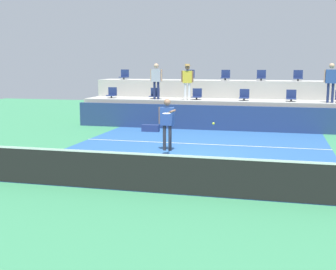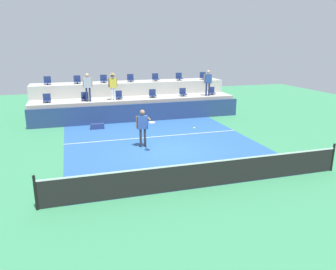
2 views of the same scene
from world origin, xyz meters
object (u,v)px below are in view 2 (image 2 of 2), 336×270
stadium_chair_lower_far_left (47,99)px  stadium_chair_upper_center (131,79)px  stadium_chair_upper_mid_right (156,78)px  tennis_player (143,124)px  stadium_chair_upper_far_right (203,76)px  stadium_chair_upper_left (77,80)px  stadium_chair_lower_far_right (212,91)px  stadium_chair_upper_right (179,77)px  equipment_bag (97,126)px  stadium_chair_lower_left (85,97)px  tennis_ball (194,128)px  spectator_in_white (88,85)px  spectator_leaning_on_rail (208,80)px  stadium_chair_upper_mid_left (104,79)px  stadium_chair_lower_right (183,93)px  spectator_with_hat (113,84)px  stadium_chair_lower_mid_left (119,96)px  stadium_chair_lower_mid_right (153,94)px  stadium_chair_upper_far_left (47,81)px

stadium_chair_lower_far_left → stadium_chair_upper_center: 5.74m
stadium_chair_upper_mid_right → tennis_player: 8.66m
stadium_chair_lower_far_left → tennis_player: bearing=-55.1°
stadium_chair_upper_far_right → stadium_chair_upper_left: bearing=180.0°
stadium_chair_lower_far_right → stadium_chair_upper_mid_right: size_ratio=1.00×
stadium_chair_upper_right → tennis_player: size_ratio=0.30×
stadium_chair_upper_mid_right → stadium_chair_upper_right: 1.74m
stadium_chair_lower_far_right → equipment_bag: size_ratio=0.68×
stadium_chair_lower_left → stadium_chair_lower_far_right: (8.45, 0.00, 0.00)m
stadium_chair_lower_far_right → tennis_ball: size_ratio=7.65×
stadium_chair_upper_center → stadium_chair_upper_far_right: same height
spectator_in_white → spectator_leaning_on_rail: 7.78m
stadium_chair_upper_mid_left → stadium_chair_upper_mid_right: 3.58m
stadium_chair_upper_left → stadium_chair_upper_mid_right: bearing=0.0°
stadium_chair_upper_mid_right → tennis_ball: (-0.92, -9.88, -1.10)m
stadium_chair_upper_mid_right → equipment_bag: size_ratio=0.68×
tennis_ball → equipment_bag: size_ratio=0.09×
equipment_bag → tennis_player: bearing=-66.4°
stadium_chair_lower_right → tennis_player: stadium_chair_lower_right is taller
stadium_chair_lower_far_left → stadium_chair_upper_left: 2.72m
spectator_in_white → equipment_bag: bearing=-82.0°
stadium_chair_upper_center → spectator_with_hat: 2.65m
stadium_chair_lower_mid_left → stadium_chair_lower_far_right: (6.38, 0.00, 0.00)m
stadium_chair_lower_far_right → spectator_with_hat: bearing=-176.8°
stadium_chair_upper_mid_right → spectator_in_white: size_ratio=0.31×
stadium_chair_upper_mid_left → stadium_chair_upper_right: bearing=0.0°
stadium_chair_lower_far_right → stadium_chair_upper_right: bearing=134.4°
stadium_chair_upper_center → tennis_ball: 9.97m
stadium_chair_upper_mid_right → stadium_chair_lower_left: bearing=-160.0°
stadium_chair_upper_mid_right → stadium_chair_upper_right: bearing=0.0°
spectator_leaning_on_rail → stadium_chair_upper_center: bearing=155.5°
stadium_chair_lower_far_left → spectator_leaning_on_rail: (10.17, -0.38, 0.81)m
stadium_chair_lower_far_left → stadium_chair_lower_right: 8.57m
stadium_chair_upper_left → stadium_chair_upper_far_right: size_ratio=1.00×
tennis_player → spectator_leaning_on_rail: size_ratio=1.03×
stadium_chair_lower_left → stadium_chair_upper_right: 6.98m
stadium_chair_lower_mid_right → equipment_bag: stadium_chair_lower_mid_right is taller
stadium_chair_upper_center → stadium_chair_upper_mid_right: same height
stadium_chair_lower_mid_right → stadium_chair_upper_far_left: bearing=164.4°
stadium_chair_upper_center → tennis_player: stadium_chair_upper_center is taller
stadium_chair_lower_right → tennis_ball: size_ratio=7.65×
stadium_chair_upper_right → stadium_chair_upper_left: bearing=180.0°
stadium_chair_upper_left → tennis_player: stadium_chair_upper_left is taller
stadium_chair_upper_left → stadium_chair_upper_mid_right: size_ratio=1.00×
stadium_chair_upper_right → tennis_ball: stadium_chair_upper_right is taller
stadium_chair_lower_mid_left → tennis_ball: bearing=-76.4°
stadium_chair_upper_far_right → tennis_player: 10.36m
stadium_chair_lower_far_left → tennis_player: stadium_chair_lower_far_left is taller
stadium_chair_lower_left → stadium_chair_lower_mid_left: same height
stadium_chair_upper_mid_right → tennis_player: stadium_chair_upper_mid_right is taller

